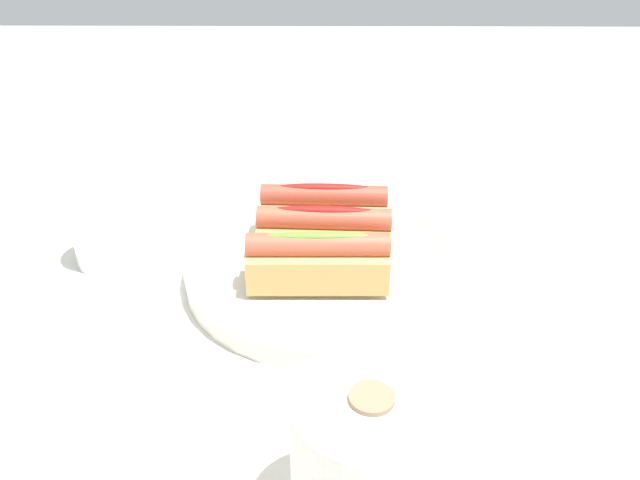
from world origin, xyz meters
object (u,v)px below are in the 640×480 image
(water_glass, at_px, (101,233))
(paper_towel_roll, at_px, (367,466))
(serving_bowl, at_px, (320,266))
(hotdog_side, at_px, (317,261))
(hotdog_back, at_px, (320,234))
(hotdog_front, at_px, (322,210))

(water_glass, bearing_deg, paper_towel_roll, 129.82)
(serving_bowl, relative_size, hotdog_side, 2.14)
(hotdog_back, bearing_deg, paper_towel_roll, 96.32)
(serving_bowl, distance_m, hotdog_front, 0.07)
(hotdog_back, xyz_separation_m, paper_towel_roll, (-0.04, 0.32, 0.00))
(water_glass, relative_size, paper_towel_roll, 0.67)
(paper_towel_roll, bearing_deg, water_glass, -50.18)
(water_glass, xyz_separation_m, paper_towel_roll, (-0.30, 0.36, 0.03))
(hotdog_front, xyz_separation_m, hotdog_back, (0.00, 0.05, 0.00))
(hotdog_front, relative_size, paper_towel_roll, 1.13)
(hotdog_front, distance_m, hotdog_back, 0.06)
(serving_bowl, bearing_deg, water_glass, -7.51)
(hotdog_side, distance_m, paper_towel_roll, 0.27)
(water_glass, height_order, paper_towel_roll, paper_towel_roll)
(hotdog_front, bearing_deg, paper_towel_roll, 95.05)
(hotdog_front, relative_size, hotdog_side, 1.01)
(serving_bowl, xyz_separation_m, water_glass, (0.26, -0.03, 0.02))
(hotdog_side, bearing_deg, hotdog_front, -92.50)
(serving_bowl, bearing_deg, paper_towel_roll, 96.32)
(hotdog_front, bearing_deg, hotdog_back, 87.50)
(serving_bowl, relative_size, paper_towel_roll, 2.41)
(water_glass, bearing_deg, hotdog_front, -175.62)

